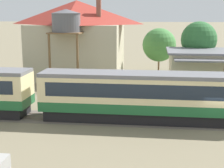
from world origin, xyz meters
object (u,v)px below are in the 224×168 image
object	(u,v)px
station_building	(216,72)
station_house_red_roof	(77,38)
yard_tree_1	(199,39)
passenger_train	(149,95)
water_tower	(66,23)
yard_tree_0	(159,45)

from	to	relation	value
station_building	station_house_red_roof	bearing A→B (deg)	154.98
yard_tree_1	passenger_train	bearing A→B (deg)	-110.81
yard_tree_1	water_tower	bearing A→B (deg)	-173.88
yard_tree_0	yard_tree_1	bearing A→B (deg)	-62.91
passenger_train	yard_tree_1	xyz separation A→B (m)	(5.48, 14.42, 3.40)
water_tower	yard_tree_1	xyz separation A→B (m)	(15.57, 1.67, -1.85)
passenger_train	yard_tree_0	xyz separation A→B (m)	(0.97, 23.25, 1.89)
station_building	passenger_train	bearing A→B (deg)	-123.53
station_house_red_roof	yard_tree_0	bearing A→B (deg)	23.27
passenger_train	water_tower	size ratio (longest dim) A/B	6.00
station_house_red_roof	water_tower	bearing A→B (deg)	-89.73
station_building	yard_tree_1	xyz separation A→B (m)	(-1.48, 3.91, 3.20)
passenger_train	station_building	world-z (taller)	station_building
station_building	yard_tree_0	xyz separation A→B (m)	(-6.00, 12.74, 1.69)
passenger_train	yard_tree_0	bearing A→B (deg)	87.62
passenger_train	yard_tree_0	distance (m)	23.34
station_building	yard_tree_1	world-z (taller)	yard_tree_1
water_tower	yard_tree_0	world-z (taller)	water_tower
station_house_red_roof	yard_tree_1	size ratio (longest dim) A/B	1.65
yard_tree_0	water_tower	bearing A→B (deg)	-136.48
passenger_train	station_house_red_roof	size ratio (longest dim) A/B	4.29
station_building	water_tower	size ratio (longest dim) A/B	1.16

